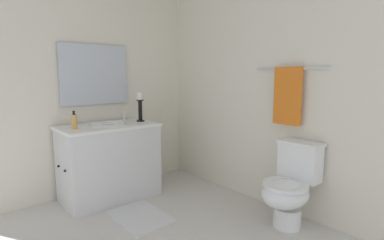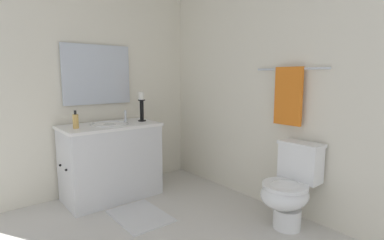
# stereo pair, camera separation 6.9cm
# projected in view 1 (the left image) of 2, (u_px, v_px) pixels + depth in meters

# --- Properties ---
(wall_back) EXTENTS (3.01, 0.04, 2.45)m
(wall_back) POSITION_uv_depth(u_px,v_px,m) (269.00, 87.00, 3.01)
(wall_back) COLOR silver
(wall_back) RESTS_ON ground
(wall_left) EXTENTS (0.04, 2.54, 2.45)m
(wall_left) POSITION_uv_depth(u_px,v_px,m) (89.00, 86.00, 3.33)
(wall_left) COLOR silver
(wall_left) RESTS_ON ground
(vanity_cabinet) EXTENTS (0.58, 1.02, 0.82)m
(vanity_cabinet) POSITION_uv_depth(u_px,v_px,m) (110.00, 161.00, 3.25)
(vanity_cabinet) COLOR silver
(vanity_cabinet) RESTS_ON ground
(sink_basin) EXTENTS (0.40, 0.40, 0.24)m
(sink_basin) POSITION_uv_depth(u_px,v_px,m) (108.00, 128.00, 3.19)
(sink_basin) COLOR white
(sink_basin) RESTS_ON vanity_cabinet
(mirror) EXTENTS (0.02, 0.77, 0.66)m
(mirror) POSITION_uv_depth(u_px,v_px,m) (95.00, 75.00, 3.32)
(mirror) COLOR silver
(candle_holder_tall) EXTENTS (0.09, 0.09, 0.33)m
(candle_holder_tall) POSITION_uv_depth(u_px,v_px,m) (140.00, 106.00, 3.40)
(candle_holder_tall) COLOR black
(candle_holder_tall) RESTS_ON vanity_cabinet
(soap_bottle) EXTENTS (0.06, 0.06, 0.18)m
(soap_bottle) POSITION_uv_depth(u_px,v_px,m) (74.00, 121.00, 2.92)
(soap_bottle) COLOR #E5B259
(soap_bottle) RESTS_ON vanity_cabinet
(toilet) EXTENTS (0.39, 0.54, 0.75)m
(toilet) POSITION_uv_depth(u_px,v_px,m) (290.00, 187.00, 2.62)
(toilet) COLOR white
(toilet) RESTS_ON ground
(towel_bar) EXTENTS (0.74, 0.02, 0.02)m
(towel_bar) POSITION_uv_depth(u_px,v_px,m) (290.00, 69.00, 2.75)
(towel_bar) COLOR silver
(towel_near_vanity) EXTENTS (0.28, 0.03, 0.54)m
(towel_near_vanity) POSITION_uv_depth(u_px,v_px,m) (288.00, 96.00, 2.78)
(towel_near_vanity) COLOR orange
(towel_near_vanity) RESTS_ON towel_bar
(bath_mat) EXTENTS (0.60, 0.44, 0.02)m
(bath_mat) POSITION_uv_depth(u_px,v_px,m) (140.00, 216.00, 2.83)
(bath_mat) COLOR silver
(bath_mat) RESTS_ON ground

